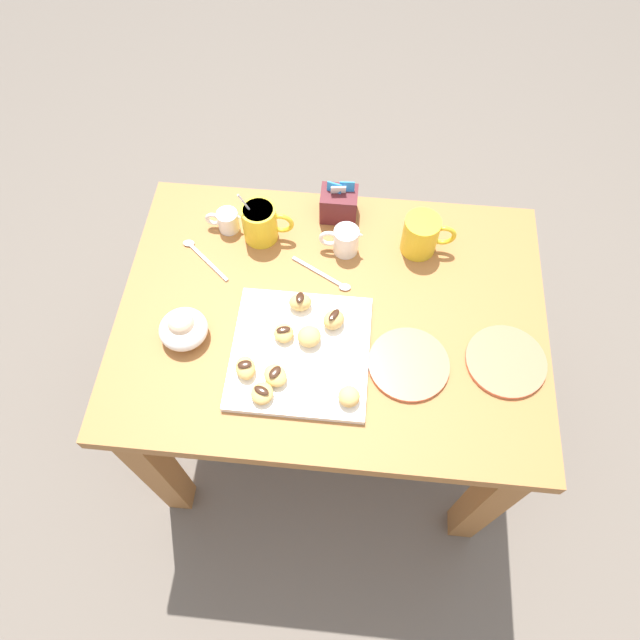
{
  "coord_description": "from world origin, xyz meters",
  "views": [
    {
      "loc": [
        0.04,
        -0.67,
        1.83
      ],
      "look_at": [
        -0.02,
        -0.03,
        0.72
      ],
      "focal_mm": 32.4,
      "sensor_mm": 36.0,
      "label": 1
    }
  ],
  "objects_px": {
    "coffee_mug_yellow_left": "(261,222)",
    "coffee_mug_yellow_right": "(422,234)",
    "beignet_5": "(349,396)",
    "saucer_coral_left": "(506,361)",
    "beignet_4": "(262,393)",
    "beignet_7": "(284,333)",
    "sugar_caddy": "(339,204)",
    "beignet_2": "(245,368)",
    "dining_table": "(331,341)",
    "beignet_0": "(334,320)",
    "cream_pitcher_white": "(345,240)",
    "beignet_6": "(300,302)",
    "ice_cream_bowl": "(183,328)",
    "saucer_coral_right": "(409,364)",
    "beignet_1": "(309,336)",
    "beignet_3": "(275,375)",
    "chocolate_sauce_pitcher": "(227,220)",
    "pastry_plate_square": "(300,352)"
  },
  "relations": [
    {
      "from": "coffee_mug_yellow_left",
      "to": "coffee_mug_yellow_right",
      "type": "bearing_deg",
      "value": -0.0
    },
    {
      "from": "beignet_5",
      "to": "saucer_coral_left",
      "type": "bearing_deg",
      "value": 20.75
    },
    {
      "from": "coffee_mug_yellow_left",
      "to": "coffee_mug_yellow_right",
      "type": "relative_size",
      "value": 1.18
    },
    {
      "from": "beignet_4",
      "to": "beignet_5",
      "type": "xyz_separation_m",
      "value": [
        0.18,
        0.01,
        0.0
      ]
    },
    {
      "from": "beignet_7",
      "to": "beignet_5",
      "type": "bearing_deg",
      "value": -41.68
    },
    {
      "from": "sugar_caddy",
      "to": "beignet_2",
      "type": "xyz_separation_m",
      "value": [
        -0.16,
        -0.46,
        -0.01
      ]
    },
    {
      "from": "dining_table",
      "to": "beignet_4",
      "type": "bearing_deg",
      "value": -119.11
    },
    {
      "from": "beignet_0",
      "to": "beignet_2",
      "type": "xyz_separation_m",
      "value": [
        -0.17,
        -0.13,
        -0.0
      ]
    },
    {
      "from": "beignet_5",
      "to": "beignet_2",
      "type": "bearing_deg",
      "value": 168.84
    },
    {
      "from": "beignet_0",
      "to": "beignet_4",
      "type": "distance_m",
      "value": 0.23
    },
    {
      "from": "cream_pitcher_white",
      "to": "saucer_coral_left",
      "type": "bearing_deg",
      "value": -35.98
    },
    {
      "from": "beignet_4",
      "to": "beignet_6",
      "type": "height_order",
      "value": "beignet_6"
    },
    {
      "from": "ice_cream_bowl",
      "to": "saucer_coral_right",
      "type": "height_order",
      "value": "ice_cream_bowl"
    },
    {
      "from": "saucer_coral_left",
      "to": "beignet_5",
      "type": "distance_m",
      "value": 0.36
    },
    {
      "from": "ice_cream_bowl",
      "to": "coffee_mug_yellow_left",
      "type": "bearing_deg",
      "value": 66.32
    },
    {
      "from": "beignet_1",
      "to": "beignet_3",
      "type": "relative_size",
      "value": 0.93
    },
    {
      "from": "beignet_5",
      "to": "saucer_coral_right",
      "type": "bearing_deg",
      "value": 38.76
    },
    {
      "from": "chocolate_sauce_pitcher",
      "to": "dining_table",
      "type": "bearing_deg",
      "value": -38.53
    },
    {
      "from": "sugar_caddy",
      "to": "saucer_coral_right",
      "type": "distance_m",
      "value": 0.45
    },
    {
      "from": "ice_cream_bowl",
      "to": "saucer_coral_left",
      "type": "relative_size",
      "value": 0.61
    },
    {
      "from": "pastry_plate_square",
      "to": "beignet_7",
      "type": "xyz_separation_m",
      "value": [
        -0.04,
        0.03,
        0.02
      ]
    },
    {
      "from": "dining_table",
      "to": "beignet_0",
      "type": "xyz_separation_m",
      "value": [
        0.01,
        -0.04,
        0.17
      ]
    },
    {
      "from": "coffee_mug_yellow_right",
      "to": "saucer_coral_left",
      "type": "relative_size",
      "value": 0.72
    },
    {
      "from": "saucer_coral_right",
      "to": "beignet_5",
      "type": "bearing_deg",
      "value": -141.24
    },
    {
      "from": "cream_pitcher_white",
      "to": "chocolate_sauce_pitcher",
      "type": "bearing_deg",
      "value": 172.28
    },
    {
      "from": "saucer_coral_left",
      "to": "beignet_4",
      "type": "height_order",
      "value": "beignet_4"
    },
    {
      "from": "beignet_0",
      "to": "beignet_5",
      "type": "distance_m",
      "value": 0.18
    },
    {
      "from": "ice_cream_bowl",
      "to": "cream_pitcher_white",
      "type": "bearing_deg",
      "value": 39.05
    },
    {
      "from": "chocolate_sauce_pitcher",
      "to": "beignet_0",
      "type": "distance_m",
      "value": 0.38
    },
    {
      "from": "dining_table",
      "to": "beignet_2",
      "type": "relative_size",
      "value": 17.89
    },
    {
      "from": "coffee_mug_yellow_right",
      "to": "sugar_caddy",
      "type": "relative_size",
      "value": 1.19
    },
    {
      "from": "beignet_1",
      "to": "beignet_5",
      "type": "height_order",
      "value": "beignet_1"
    },
    {
      "from": "saucer_coral_left",
      "to": "beignet_3",
      "type": "bearing_deg",
      "value": -169.21
    },
    {
      "from": "beignet_0",
      "to": "beignet_4",
      "type": "bearing_deg",
      "value": -125.46
    },
    {
      "from": "ice_cream_bowl",
      "to": "chocolate_sauce_pitcher",
      "type": "height_order",
      "value": "ice_cream_bowl"
    },
    {
      "from": "saucer_coral_right",
      "to": "coffee_mug_yellow_right",
      "type": "bearing_deg",
      "value": 86.82
    },
    {
      "from": "coffee_mug_yellow_right",
      "to": "beignet_0",
      "type": "xyz_separation_m",
      "value": [
        -0.19,
        -0.24,
        -0.02
      ]
    },
    {
      "from": "saucer_coral_right",
      "to": "beignet_5",
      "type": "xyz_separation_m",
      "value": [
        -0.12,
        -0.1,
        0.03
      ]
    },
    {
      "from": "cream_pitcher_white",
      "to": "sugar_caddy",
      "type": "height_order",
      "value": "sugar_caddy"
    },
    {
      "from": "coffee_mug_yellow_left",
      "to": "saucer_coral_left",
      "type": "xyz_separation_m",
      "value": [
        0.58,
        -0.29,
        -0.05
      ]
    },
    {
      "from": "pastry_plate_square",
      "to": "beignet_5",
      "type": "xyz_separation_m",
      "value": [
        0.11,
        -0.1,
        0.03
      ]
    },
    {
      "from": "coffee_mug_yellow_right",
      "to": "beignet_2",
      "type": "relative_size",
      "value": 2.32
    },
    {
      "from": "cream_pitcher_white",
      "to": "saucer_coral_right",
      "type": "relative_size",
      "value": 0.59
    },
    {
      "from": "pastry_plate_square",
      "to": "beignet_2",
      "type": "xyz_separation_m",
      "value": [
        -0.11,
        -0.06,
        0.02
      ]
    },
    {
      "from": "dining_table",
      "to": "sugar_caddy",
      "type": "height_order",
      "value": "sugar_caddy"
    },
    {
      "from": "chocolate_sauce_pitcher",
      "to": "beignet_5",
      "type": "distance_m",
      "value": 0.55
    },
    {
      "from": "sugar_caddy",
      "to": "beignet_7",
      "type": "xyz_separation_m",
      "value": [
        -0.09,
        -0.37,
        -0.01
      ]
    },
    {
      "from": "beignet_6",
      "to": "beignet_1",
      "type": "bearing_deg",
      "value": -71.13
    },
    {
      "from": "ice_cream_bowl",
      "to": "beignet_2",
      "type": "height_order",
      "value": "ice_cream_bowl"
    },
    {
      "from": "beignet_2",
      "to": "beignet_5",
      "type": "xyz_separation_m",
      "value": [
        0.22,
        -0.04,
        0.0
      ]
    }
  ]
}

